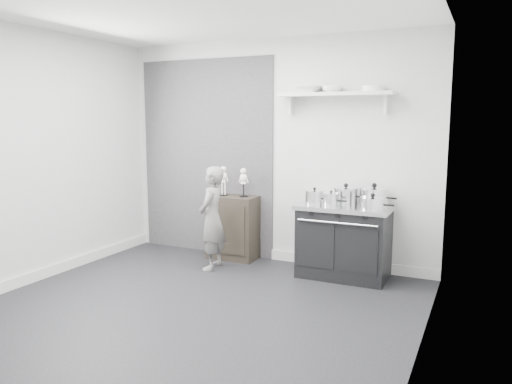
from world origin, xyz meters
TOP-DOWN VIEW (x-y plane):
  - ground at (0.00, 0.00)m, footprint 4.00×4.00m
  - room_shell at (-0.09, 0.15)m, footprint 4.02×3.62m
  - wall_shelf at (0.80, 1.68)m, footprint 1.30×0.26m
  - stove at (1.00, 1.48)m, footprint 1.01×0.63m
  - side_cabinet at (-0.46, 1.61)m, footprint 0.61×0.36m
  - child at (-0.48, 1.11)m, footprint 0.35×0.48m
  - pot_front_left at (0.68, 1.37)m, footprint 0.29×0.20m
  - pot_back_left at (0.97, 1.60)m, footprint 0.37×0.28m
  - pot_back_right at (1.28, 1.60)m, footprint 0.40×0.32m
  - pot_front_right at (1.33, 1.33)m, footprint 0.36×0.27m
  - pot_front_center at (0.88, 1.34)m, footprint 0.26×0.17m
  - skeleton_full at (-0.59, 1.61)m, footprint 0.12×0.08m
  - skeleton_torso at (-0.31, 1.61)m, footprint 0.11×0.07m
  - bowl_large at (0.48, 1.67)m, footprint 0.31×0.31m
  - bowl_small at (0.76, 1.67)m, footprint 0.23×0.23m
  - plate_stack at (1.22, 1.67)m, footprint 0.24×0.24m

SIDE VIEW (x-z plane):
  - ground at x=0.00m, z-range 0.00..0.00m
  - side_cabinet at x=-0.46m, z-range 0.00..0.80m
  - stove at x=1.00m, z-range 0.00..0.82m
  - child at x=-0.48m, z-range 0.00..1.21m
  - pot_front_right at x=1.33m, z-range 0.79..0.96m
  - pot_front_center at x=0.88m, z-range 0.80..0.97m
  - pot_front_left at x=0.68m, z-range 0.80..0.99m
  - pot_back_left at x=0.97m, z-range 0.79..1.01m
  - pot_back_right at x=1.28m, z-range 0.79..1.03m
  - skeleton_torso at x=-0.31m, z-range 0.80..1.20m
  - skeleton_full at x=-0.59m, z-range 0.80..1.22m
  - room_shell at x=-0.09m, z-range 0.28..2.99m
  - wall_shelf at x=0.80m, z-range 1.89..2.13m
  - plate_stack at x=1.22m, z-range 2.04..2.10m
  - bowl_small at x=0.76m, z-range 2.04..2.11m
  - bowl_large at x=0.48m, z-range 2.04..2.12m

